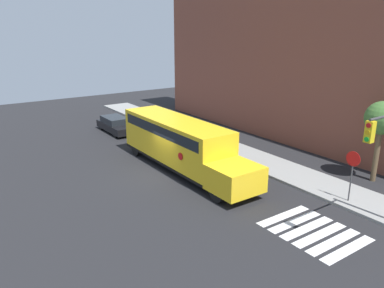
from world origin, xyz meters
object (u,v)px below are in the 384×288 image
object	(u,v)px
parked_car	(116,125)
tree_near_sidewalk	(382,120)
stop_sign	(352,169)
school_bus	(180,142)

from	to	relation	value
parked_car	tree_near_sidewalk	world-z (taller)	tree_near_sidewalk
parked_car	stop_sign	size ratio (longest dim) A/B	1.66
school_bus	tree_near_sidewalk	xyz separation A→B (m)	(8.21, 8.36, 1.94)
parked_car	school_bus	bearing A→B (deg)	-1.39
parked_car	tree_near_sidewalk	size ratio (longest dim) A/B	0.98
school_bus	tree_near_sidewalk	size ratio (longest dim) A/B	2.45
stop_sign	school_bus	bearing A→B (deg)	-154.27
school_bus	parked_car	bearing A→B (deg)	178.61
stop_sign	tree_near_sidewalk	size ratio (longest dim) A/B	0.59
parked_car	tree_near_sidewalk	bearing A→B (deg)	23.18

